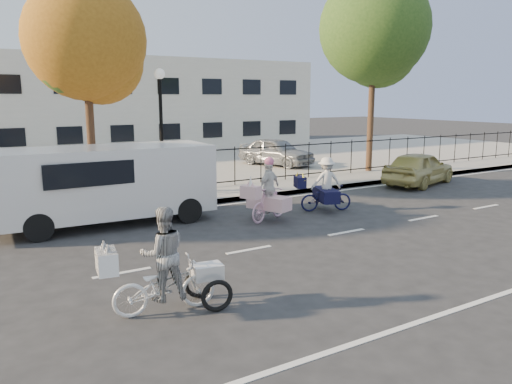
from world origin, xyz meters
TOP-DOWN VIEW (x-y plane):
  - ground at (0.00, 0.00)m, footprint 120.00×120.00m
  - road_markings at (0.00, 0.00)m, footprint 60.00×9.52m
  - curb at (0.00, 5.05)m, footprint 60.00×0.10m
  - sidewalk at (0.00, 6.10)m, footprint 60.00×2.20m
  - parking_lot at (0.00, 15.00)m, footprint 60.00×15.60m
  - iron_fence at (0.00, 7.20)m, footprint 58.00×0.06m
  - building at (0.00, 25.00)m, footprint 34.00×10.00m
  - lamppost at (0.50, 6.80)m, footprint 0.36×0.36m
  - street_sign at (-1.85, 6.80)m, footprint 0.85×0.06m
  - zebra_trike at (-2.92, -2.22)m, footprint 2.10×0.96m
  - unicorn_bike at (1.92, 2.16)m, footprint 1.87×1.37m
  - bull_bike at (4.13, 2.29)m, footprint 1.88×1.34m
  - white_van at (-2.19, 4.15)m, footprint 6.23×2.35m
  - gold_sedan at (10.45, 4.07)m, footprint 4.32×2.73m
  - lot_car_c at (-3.80, 11.39)m, footprint 1.74×4.02m
  - lot_car_d at (8.14, 11.13)m, footprint 2.78×4.35m
  - tree_mid at (-1.43, 8.20)m, footprint 4.07×4.07m
  - tree_east at (10.94, 7.37)m, footprint 4.90×4.90m

SIDE VIEW (x-z plane):
  - ground at x=0.00m, z-range 0.00..0.00m
  - road_markings at x=0.00m, z-range 0.00..0.01m
  - curb at x=0.00m, z-range 0.00..0.15m
  - sidewalk at x=0.00m, z-range 0.00..0.15m
  - parking_lot at x=0.00m, z-range 0.00..0.15m
  - bull_bike at x=4.13m, z-range -0.17..1.53m
  - gold_sedan at x=10.45m, z-range 0.00..1.37m
  - unicorn_bike at x=1.92m, z-range -0.24..1.62m
  - zebra_trike at x=-2.92m, z-range -0.20..1.59m
  - lot_car_c at x=-3.80m, z-range 0.15..1.43m
  - lot_car_d at x=8.14m, z-range 0.15..1.53m
  - iron_fence at x=0.00m, z-range 0.15..1.65m
  - white_van at x=-2.19m, z-range 0.11..2.30m
  - street_sign at x=-1.85m, z-range 0.52..2.32m
  - building at x=0.00m, z-range 0.00..6.00m
  - lamppost at x=0.50m, z-range 0.95..5.28m
  - tree_mid at x=-1.43m, z-range 1.49..8.96m
  - tree_east at x=10.94m, z-range 1.80..10.78m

